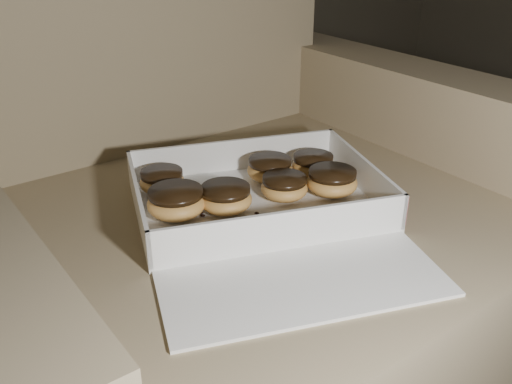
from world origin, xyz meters
The scene contains 12 objects.
armchair centered at (-0.48, 0.68, 0.33)m, with size 1.00×0.85×1.05m.
bakery_box centered at (-0.48, 0.57, 0.48)m, with size 0.50×0.54×0.06m.
donut_a centered at (-0.53, 0.61, 0.50)m, with size 0.08×0.08×0.04m.
donut_b centered at (-0.58, 0.73, 0.50)m, with size 0.07×0.07×0.04m.
donut_c centered at (-0.40, 0.66, 0.50)m, with size 0.08×0.08×0.04m.
donut_d centered at (-0.35, 0.56, 0.50)m, with size 0.08×0.08×0.04m.
donut_e centered at (-0.60, 0.64, 0.50)m, with size 0.09×0.09×0.04m.
donut_f centered at (-0.43, 0.59, 0.50)m, with size 0.08×0.08×0.04m.
donut_g centered at (-0.33, 0.63, 0.50)m, with size 0.07×0.07×0.04m.
crumb_a centered at (-0.56, 0.62, 0.48)m, with size 0.01×0.01×0.00m, color black.
crumb_b centered at (-0.50, 0.57, 0.48)m, with size 0.01×0.01×0.00m, color black.
crumb_c centered at (-0.57, 0.62, 0.48)m, with size 0.01×0.01×0.00m, color black.
Camera 1 is at (-0.96, -0.05, 0.90)m, focal length 40.00 mm.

